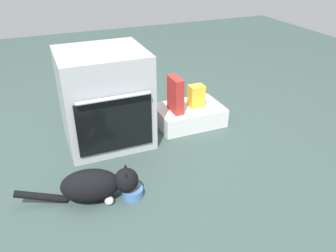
{
  "coord_description": "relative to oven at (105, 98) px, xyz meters",
  "views": [
    {
      "loc": [
        -0.42,
        -1.76,
        1.35
      ],
      "look_at": [
        0.33,
        0.07,
        0.25
      ],
      "focal_mm": 36.09,
      "sensor_mm": 36.0,
      "label": 1
    }
  ],
  "objects": [
    {
      "name": "cat",
      "position": [
        -0.22,
        -0.65,
        -0.23
      ],
      "size": [
        0.69,
        0.26,
        0.21
      ],
      "rotation": [
        0.0,
        0.0,
        -0.24
      ],
      "color": "black",
      "rests_on": "ground"
    },
    {
      "name": "pantry_cabinet",
      "position": [
        0.68,
        0.0,
        -0.27
      ],
      "size": [
        0.53,
        0.36,
        0.15
      ],
      "primitive_type": "cube",
      "color": "white",
      "rests_on": "ground"
    },
    {
      "name": "oven",
      "position": [
        0.0,
        0.0,
        0.0
      ],
      "size": [
        0.6,
        0.58,
        0.69
      ],
      "color": "#B7BABF",
      "rests_on": "ground"
    },
    {
      "name": "snack_bag",
      "position": [
        0.73,
        -0.01,
        -0.11
      ],
      "size": [
        0.12,
        0.09,
        0.18
      ],
      "primitive_type": "cube",
      "color": "yellow",
      "rests_on": "pantry_cabinet"
    },
    {
      "name": "food_bowl",
      "position": [
        -0.03,
        -0.7,
        -0.31
      ],
      "size": [
        0.13,
        0.13,
        0.08
      ],
      "color": "#4C7AB7",
      "rests_on": "ground"
    },
    {
      "name": "cereal_box",
      "position": [
        0.54,
        -0.02,
        -0.06
      ],
      "size": [
        0.07,
        0.18,
        0.28
      ],
      "primitive_type": "cube",
      "color": "#B72D28",
      "rests_on": "pantry_cabinet"
    },
    {
      "name": "ground",
      "position": [
        -0.0,
        -0.47,
        -0.34
      ],
      "size": [
        8.0,
        8.0,
        0.0
      ],
      "primitive_type": "plane",
      "color": "#384C47"
    }
  ]
}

